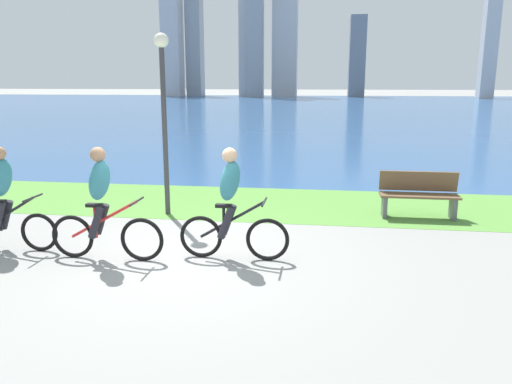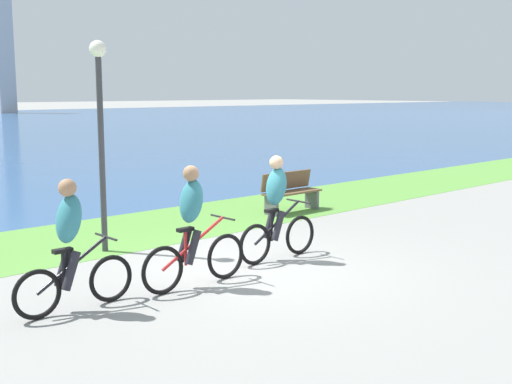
# 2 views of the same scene
# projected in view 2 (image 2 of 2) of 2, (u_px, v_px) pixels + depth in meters

# --- Properties ---
(ground_plane) EXTENTS (300.00, 300.00, 0.00)m
(ground_plane) POSITION_uv_depth(u_px,v_px,m) (250.00, 268.00, 10.04)
(ground_plane) COLOR gray
(grass_strip_bayside) EXTENTS (120.00, 3.10, 0.01)m
(grass_strip_bayside) POSITION_uv_depth(u_px,v_px,m) (127.00, 231.00, 12.66)
(grass_strip_bayside) COLOR #59933D
(grass_strip_bayside) RESTS_ON ground
(cyclist_lead) EXTENTS (1.67, 0.52, 1.69)m
(cyclist_lead) POSITION_uv_depth(u_px,v_px,m) (277.00, 209.00, 10.40)
(cyclist_lead) COLOR black
(cyclist_lead) RESTS_ON ground
(cyclist_trailing) EXTENTS (1.76, 0.52, 1.70)m
(cyclist_trailing) POSITION_uv_depth(u_px,v_px,m) (193.00, 228.00, 8.94)
(cyclist_trailing) COLOR black
(cyclist_trailing) RESTS_ON ground
(cyclist_distant_rear) EXTENTS (1.61, 0.52, 1.66)m
(cyclist_distant_rear) POSITION_uv_depth(u_px,v_px,m) (71.00, 246.00, 7.94)
(cyclist_distant_rear) COLOR black
(cyclist_distant_rear) RESTS_ON ground
(bench_near_path) EXTENTS (1.50, 0.47, 0.90)m
(bench_near_path) POSITION_uv_depth(u_px,v_px,m) (290.00, 192.00, 14.65)
(bench_near_path) COLOR brown
(bench_near_path) RESTS_ON ground
(lamppost_tall) EXTENTS (0.28, 0.28, 3.52)m
(lamppost_tall) POSITION_uv_depth(u_px,v_px,m) (100.00, 113.00, 10.72)
(lamppost_tall) COLOR #38383D
(lamppost_tall) RESTS_ON ground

